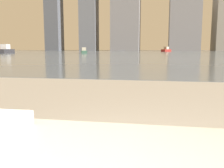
{
  "coord_description": "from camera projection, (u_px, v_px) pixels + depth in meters",
  "views": [
    {
      "loc": [
        0.43,
        -0.27,
        0.92
      ],
      "look_at": [
        -0.03,
        2.26,
        0.56
      ],
      "focal_mm": 40.0,
      "sensor_mm": 36.0,
      "label": 1
    }
  ],
  "objects": [
    {
      "name": "harbor_boat_4",
      "position": [
        166.0,
        50.0,
        78.87
      ],
      "size": [
        3.31,
        4.29,
        1.55
      ],
      "color": "maroon",
      "rests_on": "harbor_water"
    },
    {
      "name": "harbor_boat_0",
      "position": [
        84.0,
        51.0,
        48.39
      ],
      "size": [
        2.04,
        3.3,
        1.17
      ],
      "color": "#335647",
      "rests_on": "harbor_water"
    },
    {
      "name": "towel_stack",
      "position": [
        2.0,
        122.0,
        1.25
      ],
      "size": [
        0.24,
        0.19,
        0.08
      ],
      "color": "white",
      "rests_on": "bathtub"
    },
    {
      "name": "skyline_tower_3",
      "position": [
        185.0,
        12.0,
        110.87
      ],
      "size": [
        13.38,
        11.04,
        34.61
      ],
      "color": "slate",
      "rests_on": "ground_plane"
    },
    {
      "name": "harbor_water",
      "position": [
        156.0,
        52.0,
        60.87
      ],
      "size": [
        180.0,
        110.0,
        0.01
      ],
      "color": "slate",
      "rests_on": "ground_plane"
    },
    {
      "name": "harbor_boat_1",
      "position": [
        6.0,
        50.0,
        48.9
      ],
      "size": [
        2.28,
        4.93,
        1.78
      ],
      "color": "#2D2D33",
      "rests_on": "harbor_water"
    }
  ]
}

